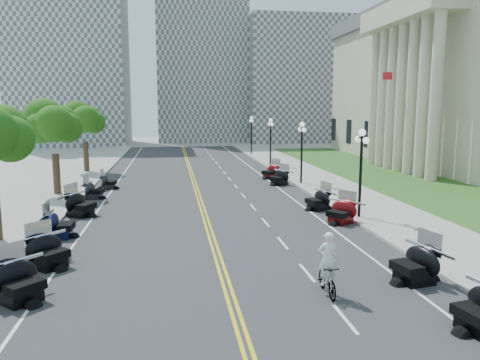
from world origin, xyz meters
name	(u,v)px	position (x,y,z in m)	size (l,w,h in m)	color
ground	(214,246)	(0.00, 0.00, 0.00)	(160.00, 160.00, 0.00)	gray
road	(200,202)	(0.00, 10.00, 0.00)	(16.00, 90.00, 0.01)	#333335
centerline_yellow_a	(199,202)	(-0.12, 10.00, 0.01)	(0.12, 90.00, 0.00)	yellow
centerline_yellow_b	(202,202)	(0.12, 10.00, 0.01)	(0.12, 90.00, 0.00)	yellow
edge_line_north	(294,200)	(6.40, 10.00, 0.01)	(0.12, 90.00, 0.00)	white
edge_line_south	(101,205)	(-6.40, 10.00, 0.01)	(0.12, 90.00, 0.00)	white
lane_dash_4	(345,319)	(3.20, -8.00, 0.01)	(0.12, 2.00, 0.00)	white
lane_dash_5	(307,273)	(3.20, -4.00, 0.01)	(0.12, 2.00, 0.00)	white
lane_dash_6	(282,243)	(3.20, 0.00, 0.01)	(0.12, 2.00, 0.00)	white
lane_dash_7	(265,222)	(3.20, 4.00, 0.01)	(0.12, 2.00, 0.00)	white
lane_dash_8	(253,207)	(3.20, 8.00, 0.01)	(0.12, 2.00, 0.00)	white
lane_dash_9	(243,195)	(3.20, 12.00, 0.01)	(0.12, 2.00, 0.00)	white
lane_dash_10	(236,186)	(3.20, 16.00, 0.01)	(0.12, 2.00, 0.00)	white
lane_dash_11	(230,179)	(3.20, 20.00, 0.01)	(0.12, 2.00, 0.00)	white
lane_dash_12	(224,172)	(3.20, 24.00, 0.01)	(0.12, 2.00, 0.00)	white
lane_dash_13	(220,167)	(3.20, 28.00, 0.01)	(0.12, 2.00, 0.00)	white
lane_dash_14	(216,163)	(3.20, 32.00, 0.01)	(0.12, 2.00, 0.00)	white
lane_dash_15	(213,159)	(3.20, 36.00, 0.01)	(0.12, 2.00, 0.00)	white
lane_dash_16	(211,156)	(3.20, 40.00, 0.01)	(0.12, 2.00, 0.00)	white
lane_dash_17	(208,153)	(3.20, 44.00, 0.01)	(0.12, 2.00, 0.00)	white
lane_dash_18	(206,150)	(3.20, 48.00, 0.01)	(0.12, 2.00, 0.00)	white
lane_dash_19	(204,148)	(3.20, 52.00, 0.01)	(0.12, 2.00, 0.00)	white
sidewalk_north	(351,197)	(10.50, 10.00, 0.07)	(5.00, 90.00, 0.15)	#9E9991
sidewalk_south	(35,206)	(-10.50, 10.00, 0.07)	(5.00, 90.00, 0.15)	#9E9991
lawn	(392,178)	(17.50, 18.00, 0.05)	(9.00, 60.00, 0.10)	#356023
distant_block_a	(71,66)	(-18.00, 62.00, 13.00)	(18.00, 14.00, 26.00)	gray
distant_block_b	(201,59)	(4.00, 68.00, 15.00)	(16.00, 12.00, 30.00)	gray
distant_block_c	(300,81)	(22.00, 65.00, 11.00)	(20.00, 14.00, 22.00)	gray
street_lamp_2	(361,174)	(8.60, 4.00, 2.60)	(0.50, 1.20, 4.90)	black
street_lamp_3	(302,153)	(8.60, 16.00, 2.60)	(0.50, 1.20, 4.90)	black
street_lamp_4	(271,142)	(8.60, 28.00, 2.60)	(0.50, 1.20, 4.90)	black
street_lamp_5	(251,135)	(8.60, 40.00, 2.60)	(0.50, 1.20, 4.90)	black
flagpole	(380,121)	(18.00, 22.00, 5.00)	(1.10, 0.20, 10.00)	silver
tree_3	(54,129)	(-10.00, 14.00, 4.75)	(4.80, 4.80, 9.20)	#235619
tree_4	(84,123)	(-10.00, 26.00, 4.75)	(4.80, 4.80, 9.20)	#235619
motorcycle_n_4	(415,263)	(6.75, -5.53, 0.76)	(2.16, 2.16, 1.51)	black
motorcycle_n_6	(341,211)	(7.22, 3.19, 0.71)	(2.03, 2.03, 1.42)	#590A0C
motorcycle_n_7	(318,199)	(7.03, 6.64, 0.69)	(1.99, 1.99, 1.39)	black
motorcycle_n_9	(279,177)	(6.79, 16.10, 0.70)	(1.99, 1.99, 1.39)	black
motorcycle_n_10	(271,171)	(6.83, 19.52, 0.71)	(2.02, 2.02, 1.41)	#590A0C
motorcycle_s_4	(19,280)	(-6.83, -5.25, 0.75)	(2.13, 2.13, 1.49)	black
motorcycle_s_5	(48,250)	(-6.73, -1.95, 0.73)	(2.09, 2.09, 1.46)	black
motorcycle_s_6	(59,224)	(-7.29, 2.43, 0.71)	(2.04, 2.04, 1.43)	black
motorcycle_s_7	(80,203)	(-7.13, 7.00, 0.77)	(2.20, 2.20, 1.54)	black
motorcycle_s_8	(94,190)	(-7.20, 12.29, 0.66)	(1.88, 1.88, 1.32)	black
motorcycle_s_9	(109,181)	(-6.71, 16.25, 0.63)	(1.79, 1.79, 1.25)	black
bicycle	(327,279)	(3.25, -6.16, 0.56)	(0.52, 1.86, 1.12)	#A51414
cyclist_rider	(328,237)	(3.25, -6.16, 2.04)	(0.68, 0.44, 1.85)	silver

